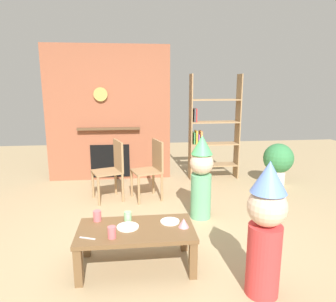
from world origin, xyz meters
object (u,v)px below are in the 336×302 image
at_px(dining_chair_left, 113,167).
at_px(potted_plant_tall, 278,161).
at_px(birthday_cake_slice, 184,223).
at_px(coffee_table, 136,234).
at_px(paper_cup_near_right, 112,232).
at_px(dining_chair_middle, 152,166).
at_px(child_in_pink, 201,175).
at_px(paper_plate_rear, 170,221).
at_px(paper_cup_near_left, 128,216).
at_px(bookshelf, 211,132).
at_px(paper_cup_center, 97,216).
at_px(paper_plate_front, 128,227).
at_px(child_with_cone_hat, 266,226).

relative_size(dining_chair_left, potted_plant_tall, 1.24).
bearing_deg(birthday_cake_slice, coffee_table, 176.89).
bearing_deg(paper_cup_near_right, dining_chair_middle, 76.47).
bearing_deg(paper_cup_near_right, child_in_pink, 48.31).
distance_m(paper_plate_rear, dining_chair_left, 1.86).
xyz_separation_m(paper_cup_near_right, dining_chair_left, (-0.11, 2.00, 0.06)).
bearing_deg(paper_cup_near_left, bookshelf, 60.04).
height_order(child_in_pink, dining_chair_middle, child_in_pink).
xyz_separation_m(paper_cup_near_left, child_in_pink, (0.93, 0.84, 0.14)).
xyz_separation_m(paper_cup_center, dining_chair_left, (0.05, 1.63, 0.07)).
distance_m(bookshelf, paper_cup_near_right, 3.35).
bearing_deg(potted_plant_tall, coffee_table, -137.88).
xyz_separation_m(paper_plate_rear, birthday_cake_slice, (0.12, -0.12, 0.04)).
height_order(bookshelf, coffee_table, bookshelf).
bearing_deg(child_in_pink, paper_cup_center, -16.70).
bearing_deg(bookshelf, paper_plate_front, -118.45).
relative_size(coffee_table, child_with_cone_hat, 0.96).
bearing_deg(paper_cup_near_right, dining_chair_left, 93.27).
xyz_separation_m(dining_chair_left, potted_plant_tall, (2.80, 0.40, -0.08)).
bearing_deg(dining_chair_middle, coffee_table, 64.86).
distance_m(paper_plate_front, potted_plant_tall, 3.38).
height_order(paper_cup_near_right, paper_plate_rear, paper_cup_near_right).
relative_size(paper_cup_near_left, paper_plate_rear, 0.47).
bearing_deg(dining_chair_left, dining_chair_middle, 157.03).
bearing_deg(bookshelf, child_in_pink, -107.65).
relative_size(bookshelf, child_in_pink, 1.73).
distance_m(coffee_table, child_in_pink, 1.36).
bearing_deg(birthday_cake_slice, dining_chair_left, 112.63).
bearing_deg(child_in_pink, birthday_cake_slice, 18.78).
xyz_separation_m(coffee_table, child_in_pink, (0.85, 1.03, 0.25)).
bearing_deg(birthday_cake_slice, paper_cup_near_right, -168.43).
bearing_deg(potted_plant_tall, child_with_cone_hat, -117.60).
height_order(paper_cup_center, birthday_cake_slice, paper_cup_center).
bearing_deg(birthday_cake_slice, bookshelf, 71.17).
relative_size(coffee_table, potted_plant_tall, 1.51).
relative_size(paper_plate_front, birthday_cake_slice, 2.09).
bearing_deg(dining_chair_left, coffee_table, 80.15).
distance_m(paper_cup_near_left, dining_chair_left, 1.67).
distance_m(bookshelf, birthday_cake_slice, 2.96).
bearing_deg(paper_plate_front, birthday_cake_slice, -5.61).
bearing_deg(coffee_table, child_in_pink, 50.52).
distance_m(bookshelf, paper_plate_rear, 2.89).
height_order(paper_cup_near_right, child_in_pink, child_in_pink).
height_order(paper_cup_near_right, dining_chair_left, dining_chair_left).
relative_size(bookshelf, paper_plate_rear, 10.08).
xyz_separation_m(bookshelf, potted_plant_tall, (1.08, -0.51, -0.45)).
xyz_separation_m(birthday_cake_slice, dining_chair_middle, (-0.19, 1.83, 0.07)).
bearing_deg(bookshelf, paper_cup_center, -124.97).
distance_m(paper_cup_near_left, paper_cup_near_right, 0.37).
distance_m(paper_cup_near_left, dining_chair_middle, 1.66).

